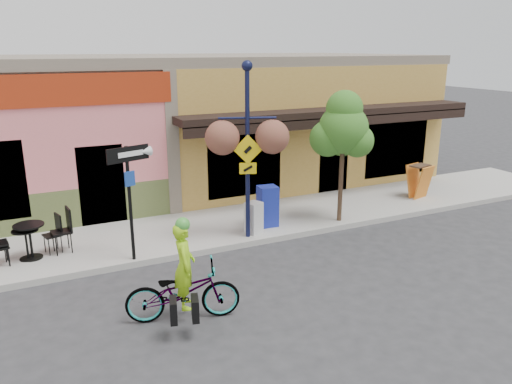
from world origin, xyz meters
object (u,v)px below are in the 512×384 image
(cyclist_rider, at_px, (185,278))
(one_way_sign, at_px, (130,204))
(lamp_post, at_px, (247,152))
(newspaper_box_blue, at_px, (268,206))
(newspaper_box_grey, at_px, (254,218))
(street_tree, at_px, (342,157))
(building, at_px, (167,120))
(bicycle, at_px, (183,292))

(cyclist_rider, xyz_separation_m, one_way_sign, (-0.36, 2.73, 0.66))
(cyclist_rider, distance_m, lamp_post, 4.16)
(cyclist_rider, relative_size, newspaper_box_blue, 1.45)
(lamp_post, height_order, newspaper_box_blue, lamp_post)
(lamp_post, height_order, newspaper_box_grey, lamp_post)
(lamp_post, relative_size, street_tree, 1.21)
(newspaper_box_grey, bearing_deg, cyclist_rider, -155.68)
(building, xyz_separation_m, cyclist_rider, (-2.45, -9.58, -1.45))
(bicycle, distance_m, one_way_sign, 2.89)
(bicycle, bearing_deg, cyclist_rider, -74.85)
(newspaper_box_blue, xyz_separation_m, newspaper_box_grey, (-0.56, -0.32, -0.14))
(street_tree, bearing_deg, newspaper_box_grey, 176.62)
(cyclist_rider, bearing_deg, bicycle, 105.15)
(cyclist_rider, bearing_deg, one_way_sign, 22.65)
(one_way_sign, height_order, newspaper_box_blue, one_way_sign)
(building, bearing_deg, one_way_sign, -112.29)
(newspaper_box_grey, bearing_deg, one_way_sign, 163.06)
(newspaper_box_grey, distance_m, street_tree, 2.91)
(newspaper_box_blue, distance_m, newspaper_box_grey, 0.66)
(lamp_post, height_order, street_tree, lamp_post)
(bicycle, relative_size, street_tree, 0.57)
(bicycle, height_order, street_tree, street_tree)
(one_way_sign, bearing_deg, lamp_post, -15.36)
(cyclist_rider, height_order, newspaper_box_grey, cyclist_rider)
(cyclist_rider, height_order, street_tree, street_tree)
(newspaper_box_blue, distance_m, street_tree, 2.40)
(newspaper_box_blue, bearing_deg, street_tree, -8.85)
(cyclist_rider, relative_size, street_tree, 0.44)
(one_way_sign, bearing_deg, street_tree, -16.66)
(lamp_post, xyz_separation_m, one_way_sign, (-2.92, -0.17, -0.87))
(cyclist_rider, distance_m, one_way_sign, 2.83)
(building, height_order, newspaper_box_grey, building)
(building, height_order, street_tree, building)
(lamp_post, distance_m, street_tree, 2.82)
(street_tree, bearing_deg, lamp_post, -179.33)
(street_tree, bearing_deg, cyclist_rider, -151.35)
(bicycle, relative_size, lamp_post, 0.47)
(bicycle, xyz_separation_m, newspaper_box_blue, (3.42, 3.40, 0.16))
(lamp_post, bearing_deg, newspaper_box_blue, 51.61)
(newspaper_box_blue, height_order, street_tree, street_tree)
(building, xyz_separation_m, newspaper_box_grey, (0.36, -6.50, -1.69))
(lamp_post, bearing_deg, building, 110.74)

